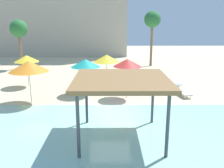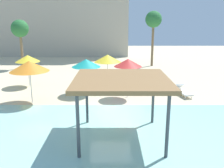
% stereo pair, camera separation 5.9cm
% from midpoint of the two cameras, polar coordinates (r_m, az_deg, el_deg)
% --- Properties ---
extents(ground_plane, '(80.00, 80.00, 0.00)m').
position_cam_midpoint_polar(ground_plane, '(14.43, -0.51, -7.00)').
color(ground_plane, beige).
extents(lagoon_water, '(44.00, 13.50, 0.04)m').
position_cam_midpoint_polar(lagoon_water, '(9.72, -0.71, -18.30)').
color(lagoon_water, '#99D1C6').
rests_on(lagoon_water, ground).
extents(shade_pavilion, '(4.14, 4.14, 2.86)m').
position_cam_midpoint_polar(shade_pavilion, '(10.77, 2.23, 0.47)').
color(shade_pavilion, '#42474C').
rests_on(shade_pavilion, ground).
extents(beach_umbrella_red_1, '(1.93, 1.93, 2.75)m').
position_cam_midpoint_polar(beach_umbrella_red_1, '(16.96, 3.67, 4.92)').
color(beach_umbrella_red_1, silver).
rests_on(beach_umbrella_red_1, ground).
extents(beach_umbrella_yellow_2, '(2.25, 2.25, 2.53)m').
position_cam_midpoint_polar(beach_umbrella_yellow_2, '(20.70, -1.11, 5.95)').
color(beach_umbrella_yellow_2, silver).
rests_on(beach_umbrella_yellow_2, ground).
extents(beach_umbrella_yellow_4, '(1.96, 1.96, 2.57)m').
position_cam_midpoint_polar(beach_umbrella_yellow_4, '(21.20, -19.05, 5.60)').
color(beach_umbrella_yellow_4, silver).
rests_on(beach_umbrella_yellow_4, ground).
extents(beach_umbrella_teal_5, '(2.10, 2.10, 2.60)m').
position_cam_midpoint_polar(beach_umbrella_teal_5, '(17.91, -6.06, 4.84)').
color(beach_umbrella_teal_5, silver).
rests_on(beach_umbrella_teal_5, ground).
extents(beach_umbrella_orange_7, '(2.50, 2.50, 2.81)m').
position_cam_midpoint_polar(beach_umbrella_orange_7, '(16.62, -18.64, 3.94)').
color(beach_umbrella_orange_7, silver).
rests_on(beach_umbrella_orange_7, ground).
extents(lounge_chair_1, '(1.04, 1.99, 0.74)m').
position_cam_midpoint_polar(lounge_chair_1, '(18.65, 15.88, -1.49)').
color(lounge_chair_1, white).
rests_on(lounge_chair_1, ground).
extents(lounge_chair_3, '(1.47, 1.94, 0.74)m').
position_cam_midpoint_polar(lounge_chair_3, '(22.19, -6.05, 1.51)').
color(lounge_chair_3, white).
rests_on(lounge_chair_3, ground).
extents(palm_tree_0, '(1.90, 1.90, 6.38)m').
position_cam_midpoint_polar(palm_tree_0, '(29.63, 9.50, 14.27)').
color(palm_tree_0, brown).
rests_on(palm_tree_0, ground).
extents(palm_tree_2, '(1.90, 1.90, 5.40)m').
position_cam_midpoint_polar(palm_tree_2, '(29.29, -20.65, 11.74)').
color(palm_tree_2, brown).
rests_on(palm_tree_2, ground).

